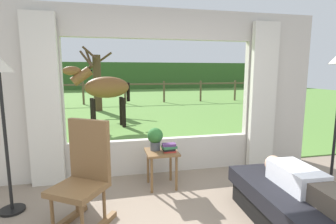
% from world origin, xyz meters
% --- Properties ---
extents(back_wall_with_window, '(5.20, 0.12, 2.55)m').
position_xyz_m(back_wall_with_window, '(0.00, 2.26, 1.25)').
color(back_wall_with_window, beige).
rests_on(back_wall_with_window, ground_plane).
extents(curtain_panel_left, '(0.44, 0.10, 2.40)m').
position_xyz_m(curtain_panel_left, '(-1.69, 2.12, 1.20)').
color(curtain_panel_left, silver).
rests_on(curtain_panel_left, ground_plane).
extents(curtain_panel_right, '(0.44, 0.10, 2.40)m').
position_xyz_m(curtain_panel_right, '(1.69, 2.12, 1.20)').
color(curtain_panel_right, silver).
rests_on(curtain_panel_right, ground_plane).
extents(outdoor_pasture_lawn, '(36.00, 21.68, 0.02)m').
position_xyz_m(outdoor_pasture_lawn, '(0.00, 13.16, 0.01)').
color(outdoor_pasture_lawn, '#568438').
rests_on(outdoor_pasture_lawn, ground_plane).
extents(distant_hill_ridge, '(36.00, 2.00, 2.40)m').
position_xyz_m(distant_hill_ridge, '(0.00, 23.00, 1.20)').
color(distant_hill_ridge, '#386029').
rests_on(distant_hill_ridge, ground_plane).
extents(recliner_sofa, '(0.97, 1.74, 0.42)m').
position_xyz_m(recliner_sofa, '(1.07, 0.32, 0.22)').
color(recliner_sofa, black).
rests_on(recliner_sofa, ground_plane).
extents(reclining_person, '(0.37, 1.43, 0.22)m').
position_xyz_m(reclining_person, '(1.07, 0.27, 0.52)').
color(reclining_person, silver).
rests_on(reclining_person, recliner_sofa).
extents(rocking_chair, '(0.76, 0.82, 1.12)m').
position_xyz_m(rocking_chair, '(-1.09, 0.97, 0.55)').
color(rocking_chair, brown).
rests_on(rocking_chair, ground_plane).
extents(side_table, '(0.44, 0.44, 0.52)m').
position_xyz_m(side_table, '(-0.12, 1.69, 0.43)').
color(side_table, brown).
rests_on(side_table, ground_plane).
extents(potted_plant, '(0.22, 0.22, 0.32)m').
position_xyz_m(potted_plant, '(-0.20, 1.75, 0.70)').
color(potted_plant, '#4C5156').
rests_on(potted_plant, side_table).
extents(book_stack, '(0.21, 0.16, 0.12)m').
position_xyz_m(book_stack, '(-0.02, 1.63, 0.58)').
color(book_stack, '#B22D28').
rests_on(book_stack, side_table).
extents(floor_lamp_left, '(0.32, 0.32, 1.79)m').
position_xyz_m(floor_lamp_left, '(-1.95, 1.42, 1.44)').
color(floor_lamp_left, black).
rests_on(floor_lamp_left, ground_plane).
extents(horse, '(1.82, 0.78, 1.73)m').
position_xyz_m(horse, '(-0.92, 5.82, 1.16)').
color(horse, brown).
rests_on(horse, outdoor_pasture_lawn).
extents(pasture_tree, '(1.30, 1.28, 2.58)m').
position_xyz_m(pasture_tree, '(-1.27, 9.24, 1.29)').
color(pasture_tree, '#4C3823').
rests_on(pasture_tree, outdoor_pasture_lawn).
extents(pasture_fence_line, '(16.10, 0.10, 1.10)m').
position_xyz_m(pasture_fence_line, '(0.00, 11.49, 0.74)').
color(pasture_fence_line, brown).
rests_on(pasture_fence_line, outdoor_pasture_lawn).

